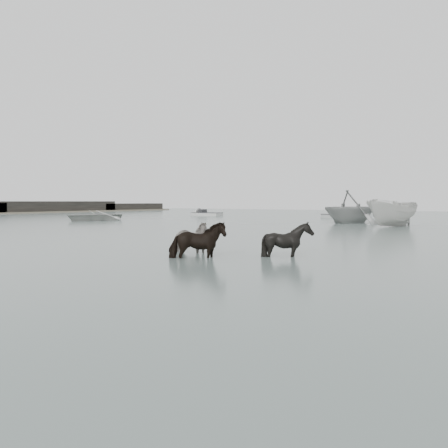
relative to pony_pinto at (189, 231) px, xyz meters
The scene contains 10 objects.
ground 0.81m from the pony_pinto, behind, with size 140.00×140.00×0.00m, color #4B5953.
pony_pinto is the anchor object (origin of this frame).
pony_dark 1.54m from the pony_pinto, 40.98° to the right, with size 1.42×1.22×1.43m, color black.
pony_black 3.30m from the pony_pinto, 15.76° to the left, with size 1.13×1.27×1.40m, color black.
rowboat_lead 26.26m from the pony_pinto, 147.37° to the left, with size 3.58×5.01×1.04m, color beige.
rowboat_trail 22.85m from the pony_pinto, 94.86° to the left, with size 4.45×5.15×2.72m, color #939593.
boat_small 19.42m from the pony_pinto, 83.94° to the left, with size 1.92×5.10×1.97m, color beige.
skiff_outer 37.04m from the pony_pinto, 125.43° to the left, with size 4.92×1.60×0.75m, color #BBBCB6, non-canonical shape.
skiff_mid 32.26m from the pony_pinto, 100.87° to the left, with size 5.05×1.60×0.75m, color #A9ACA9, non-canonical shape.
skiff_far 45.41m from the pony_pinto, 100.22° to the left, with size 5.33×1.60×0.75m, color #AFB2AF, non-canonical shape.
Camera 1 is at (9.45, -11.23, 1.71)m, focal length 35.00 mm.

